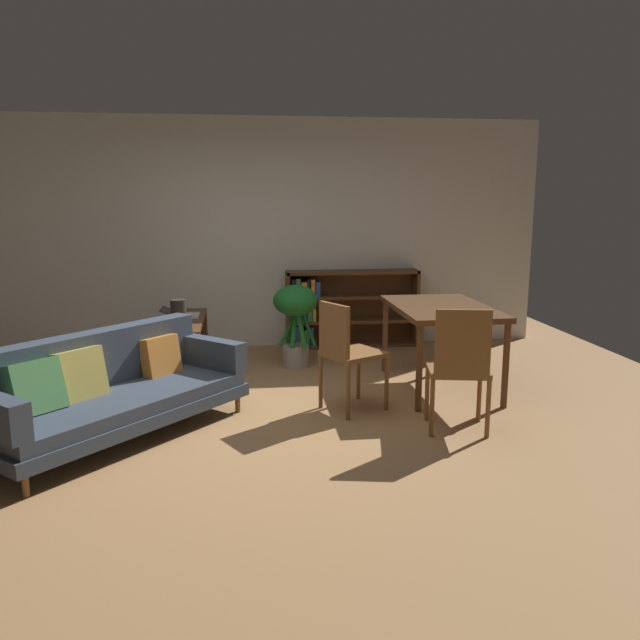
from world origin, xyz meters
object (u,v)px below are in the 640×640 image
media_console (186,347)px  potted_floor_plant (296,312)px  desk_speaker (179,313)px  dining_chair_far (460,363)px  open_laptop (182,314)px  fabric_couch (108,389)px  bookshelf (343,308)px  dining_chair_near (347,350)px  dining_table (441,314)px

media_console → potted_floor_plant: bearing=6.8°
desk_speaker → potted_floor_plant: size_ratio=0.29×
potted_floor_plant → dining_chair_far: 2.33m
media_console → desk_speaker: bearing=-94.7°
open_laptop → desk_speaker: size_ratio=1.53×
fabric_couch → open_laptop: bearing=77.9°
desk_speaker → dining_chair_far: bearing=-35.9°
desk_speaker → potted_floor_plant: 1.26m
open_laptop → potted_floor_plant: 1.18m
fabric_couch → desk_speaker: size_ratio=8.01×
media_console → desk_speaker: size_ratio=5.06×
open_laptop → dining_chair_far: bearing=-43.2°
bookshelf → desk_speaker: bearing=-143.1°
dining_chair_near → potted_floor_plant: bearing=101.6°
media_console → bookshelf: (1.78, 1.03, 0.18)m
open_laptop → dining_chair_far: dining_chair_far is taller
dining_chair_far → fabric_couch: bearing=174.2°
desk_speaker → fabric_couch: bearing=-106.9°
potted_floor_plant → bookshelf: bearing=54.3°
potted_floor_plant → desk_speaker: bearing=-158.5°
open_laptop → potted_floor_plant: (1.18, -0.04, -0.00)m
desk_speaker → media_console: bearing=85.3°
potted_floor_plant → dining_chair_far: bearing=-62.8°
dining_chair_near → desk_speaker: bearing=145.4°
dining_table → dining_chair_near: bearing=-151.1°
dining_chair_near → bookshelf: bearing=81.7°
potted_floor_plant → bookshelf: bookshelf is taller
open_laptop → media_console: bearing=-77.1°
fabric_couch → desk_speaker: bearing=73.1°
open_laptop → dining_table: size_ratio=0.28×
media_console → open_laptop: open_laptop is taller
fabric_couch → potted_floor_plant: potted_floor_plant is taller
dining_chair_far → bookshelf: 3.00m
potted_floor_plant → dining_chair_near: dining_chair_near is taller
dining_chair_near → dining_chair_far: (0.76, -0.60, 0.02)m
fabric_couch → open_laptop: (0.40, 1.84, 0.22)m
open_laptop → bookshelf: (1.82, 0.86, -0.13)m
media_console → dining_chair_far: dining_chair_far is taller
open_laptop → desk_speaker: (0.01, -0.50, 0.10)m
media_console → dining_chair_near: size_ratio=1.38×
fabric_couch → open_laptop: fabric_couch is taller
fabric_couch → open_laptop: 1.89m
open_laptop → dining_table: (2.46, -0.96, 0.12)m
media_console → potted_floor_plant: potted_floor_plant is taller
open_laptop → bookshelf: size_ratio=0.24×
fabric_couch → bookshelf: size_ratio=1.28×
dining_table → potted_floor_plant: bearing=144.0°
media_console → dining_chair_near: bearing=-42.8°
fabric_couch → dining_chair_near: 1.91m
media_console → dining_chair_near: 1.98m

